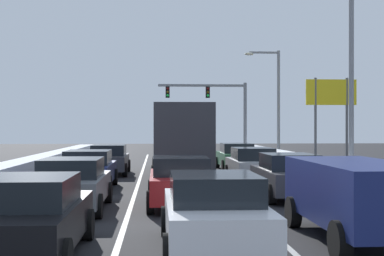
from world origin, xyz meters
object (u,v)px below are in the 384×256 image
at_px(sedan_red_center_lane_second, 180,181).
at_px(street_lamp_right_mid, 343,64).
at_px(traffic_light_gantry, 218,103).
at_px(sedan_charcoal_right_lane_second, 288,176).
at_px(sedan_gray_left_lane_second, 73,184).
at_px(suv_navy_right_lane_nearest, 358,193).
at_px(sedan_silver_right_lane_third, 252,165).
at_px(sedan_tan_center_lane_fourth, 170,155).
at_px(sedan_navy_left_lane_third, 89,169).
at_px(street_lamp_right_far, 274,94).
at_px(sedan_white_center_lane_nearest, 214,212).
at_px(box_truck_center_lane_third, 181,139).
at_px(sedan_black_left_lane_nearest, 28,217).
at_px(sedan_green_right_lane_fourth, 236,156).
at_px(roadside_sign_right, 331,101).
at_px(sedan_charcoal_left_lane_fourth, 109,159).

bearing_deg(sedan_red_center_lane_second, street_lamp_right_mid, 41.92).
bearing_deg(traffic_light_gantry, sedan_charcoal_right_lane_second, -91.51).
xyz_separation_m(sedan_gray_left_lane_second, street_lamp_right_mid, (10.47, 7.23, 4.38)).
bearing_deg(street_lamp_right_mid, suv_navy_right_lane_nearest, -107.63).
xyz_separation_m(sedan_silver_right_lane_third, sedan_tan_center_lane_fourth, (-3.44, 8.04, 0.00)).
relative_size(sedan_silver_right_lane_third, sedan_navy_left_lane_third, 1.00).
relative_size(suv_navy_right_lane_nearest, street_lamp_right_far, 0.61).
bearing_deg(sedan_white_center_lane_nearest, box_truck_center_lane_third, 90.18).
relative_size(sedan_black_left_lane_nearest, sedan_navy_left_lane_third, 1.00).
bearing_deg(street_lamp_right_mid, sedan_green_right_lane_fourth, 115.62).
bearing_deg(sedan_green_right_lane_fourth, roadside_sign_right, 25.86).
relative_size(sedan_white_center_lane_nearest, sedan_navy_left_lane_third, 1.00).
bearing_deg(sedan_green_right_lane_fourth, sedan_charcoal_left_lane_fourth, -160.70).
bearing_deg(traffic_light_gantry, box_truck_center_lane_third, -100.41).
xyz_separation_m(sedan_silver_right_lane_third, sedan_white_center_lane_nearest, (-3.10, -13.49, 0.00)).
relative_size(sedan_green_right_lane_fourth, box_truck_center_lane_third, 0.62).
bearing_deg(traffic_light_gantry, suv_navy_right_lane_nearest, -91.55).
height_order(sedan_white_center_lane_nearest, sedan_tan_center_lane_fourth, same).
height_order(sedan_charcoal_right_lane_second, sedan_white_center_lane_nearest, same).
distance_m(sedan_green_right_lane_fourth, sedan_tan_center_lane_fourth, 3.92).
distance_m(sedan_green_right_lane_fourth, sedan_gray_left_lane_second, 16.23).
height_order(suv_navy_right_lane_nearest, sedan_navy_left_lane_third, suv_navy_right_lane_nearest).
xyz_separation_m(suv_navy_right_lane_nearest, sedan_tan_center_lane_fourth, (-3.47, 20.77, -0.25)).
xyz_separation_m(sedan_green_right_lane_fourth, sedan_red_center_lane_second, (-3.75, -14.04, 0.00)).
xyz_separation_m(sedan_silver_right_lane_third, box_truck_center_lane_third, (-3.14, 0.11, 1.14)).
xyz_separation_m(sedan_green_right_lane_fourth, sedan_tan_center_lane_fourth, (-3.70, 1.30, 0.00)).
bearing_deg(roadside_sign_right, sedan_white_center_lane_nearest, -112.76).
bearing_deg(sedan_green_right_lane_fourth, street_lamp_right_mid, -64.38).
bearing_deg(box_truck_center_lane_third, sedan_white_center_lane_nearest, -89.82).
height_order(sedan_tan_center_lane_fourth, street_lamp_right_far, street_lamp_right_far).
xyz_separation_m(suv_navy_right_lane_nearest, box_truck_center_lane_third, (-3.17, 12.83, 0.88)).
bearing_deg(sedan_gray_left_lane_second, sedan_red_center_lane_second, 11.74).
distance_m(sedan_charcoal_right_lane_second, traffic_light_gantry, 28.47).
relative_size(suv_navy_right_lane_nearest, sedan_white_center_lane_nearest, 1.09).
bearing_deg(sedan_navy_left_lane_third, traffic_light_gantry, 72.61).
height_order(sedan_green_right_lane_fourth, sedan_charcoal_left_lane_fourth, same).
xyz_separation_m(sedan_tan_center_lane_fourth, traffic_light_gantry, (4.43, 14.53, 3.73)).
distance_m(box_truck_center_lane_third, sedan_charcoal_left_lane_fourth, 5.59).
bearing_deg(sedan_gray_left_lane_second, street_lamp_right_far, 65.46).
xyz_separation_m(sedan_green_right_lane_fourth, sedan_white_center_lane_nearest, (-3.36, -20.24, 0.00)).
relative_size(sedan_charcoal_left_lane_fourth, street_lamp_right_mid, 0.52).
relative_size(sedan_red_center_lane_second, traffic_light_gantry, 0.60).
bearing_deg(sedan_white_center_lane_nearest, sedan_silver_right_lane_third, 77.07).
height_order(sedan_green_right_lane_fourth, traffic_light_gantry, traffic_light_gantry).
bearing_deg(sedan_charcoal_right_lane_second, street_lamp_right_mid, 53.81).
distance_m(suv_navy_right_lane_nearest, sedan_silver_right_lane_third, 12.73).
bearing_deg(sedan_white_center_lane_nearest, sedan_green_right_lane_fourth, 80.56).
height_order(sedan_charcoal_right_lane_second, roadside_sign_right, roadside_sign_right).
distance_m(suv_navy_right_lane_nearest, street_lamp_right_far, 29.53).
xyz_separation_m(sedan_charcoal_left_lane_fourth, street_lamp_right_far, (11.04, 11.90, 4.07)).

